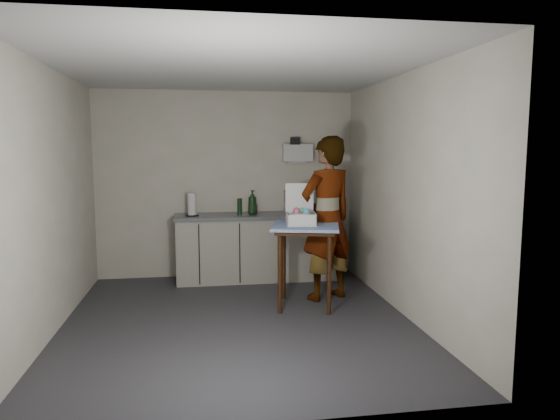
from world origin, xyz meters
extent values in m
plane|color=#242428|center=(0.00, 0.00, 0.00)|extent=(4.00, 4.00, 0.00)
cube|color=beige|center=(0.00, 1.99, 1.30)|extent=(3.60, 0.02, 2.60)
cube|color=beige|center=(1.79, 0.00, 1.30)|extent=(0.02, 4.00, 2.60)
cube|color=beige|center=(-1.79, 0.00, 1.30)|extent=(0.02, 4.00, 2.60)
cube|color=silver|center=(0.00, 0.00, 2.60)|extent=(3.60, 4.00, 0.01)
cube|color=black|center=(0.40, 1.70, 0.04)|extent=(2.20, 0.52, 0.08)
cube|color=#A6A294|center=(0.40, 1.70, 0.43)|extent=(2.20, 0.58, 0.86)
cube|color=#50545B|center=(0.40, 1.70, 0.89)|extent=(2.24, 0.62, 0.05)
cube|color=black|center=(-0.40, 1.41, 0.43)|extent=(0.02, 0.01, 0.80)
cube|color=black|center=(0.13, 1.41, 0.43)|extent=(0.02, 0.01, 0.80)
cube|color=black|center=(0.67, 1.41, 0.43)|extent=(0.01, 0.01, 0.80)
cube|color=black|center=(1.20, 1.41, 0.43)|extent=(0.02, 0.01, 0.80)
cube|color=silver|center=(1.00, 1.92, 1.75)|extent=(0.42, 0.16, 0.24)
cube|color=silver|center=(1.00, 1.97, 1.61)|extent=(0.30, 0.06, 0.04)
cube|color=black|center=(0.95, 1.83, 1.91)|extent=(0.14, 0.02, 0.10)
cylinder|color=#381E0C|center=(0.47, 0.20, 0.44)|extent=(0.05, 0.05, 0.87)
cylinder|color=#381E0C|center=(1.00, 0.06, 0.44)|extent=(0.05, 0.05, 0.87)
cylinder|color=#381E0C|center=(0.60, 0.72, 0.44)|extent=(0.05, 0.05, 0.87)
cylinder|color=#381E0C|center=(1.13, 0.59, 0.44)|extent=(0.05, 0.05, 0.87)
cube|color=#381E0C|center=(0.80, 0.39, 0.90)|extent=(0.79, 0.79, 0.04)
cube|color=#1B4CA7|center=(0.80, 0.39, 0.93)|extent=(0.89, 0.89, 0.03)
imported|color=#B2A593|center=(1.11, 0.65, 0.98)|extent=(0.84, 0.72, 1.95)
imported|color=black|center=(0.33, 1.71, 1.07)|extent=(0.17, 0.17, 0.33)
cylinder|color=red|center=(0.37, 1.74, 0.97)|extent=(0.07, 0.07, 0.13)
cylinder|color=black|center=(0.15, 1.68, 1.02)|extent=(0.06, 0.06, 0.22)
cylinder|color=black|center=(-0.48, 1.65, 0.92)|extent=(0.17, 0.17, 0.02)
cylinder|color=silver|center=(-0.48, 1.65, 1.07)|extent=(0.12, 0.12, 0.29)
cube|color=silver|center=(1.00, 1.72, 0.92)|extent=(0.44, 0.33, 0.02)
cylinder|color=silver|center=(0.80, 1.58, 1.08)|extent=(0.01, 0.01, 0.29)
cylinder|color=silver|center=(1.20, 1.58, 1.08)|extent=(0.01, 0.01, 0.29)
cylinder|color=silver|center=(0.80, 1.86, 1.08)|extent=(0.01, 0.01, 0.29)
cylinder|color=silver|center=(1.20, 1.86, 1.08)|extent=(0.01, 0.01, 0.29)
cylinder|color=silver|center=(0.89, 1.72, 1.05)|extent=(0.06, 0.24, 0.24)
cylinder|color=silver|center=(0.98, 1.72, 1.05)|extent=(0.06, 0.24, 0.24)
cylinder|color=silver|center=(1.07, 1.72, 1.05)|extent=(0.06, 0.24, 0.24)
cube|color=silver|center=(0.75, 0.41, 0.96)|extent=(0.35, 0.35, 0.01)
cube|color=silver|center=(0.73, 0.25, 1.02)|extent=(0.32, 0.04, 0.12)
cube|color=silver|center=(0.76, 0.57, 1.02)|extent=(0.32, 0.04, 0.12)
cube|color=silver|center=(0.59, 0.43, 1.02)|extent=(0.04, 0.32, 0.12)
cube|color=silver|center=(0.90, 0.40, 1.02)|extent=(0.04, 0.32, 0.12)
cube|color=silver|center=(0.76, 0.58, 1.24)|extent=(0.32, 0.04, 0.32)
cylinder|color=silver|center=(0.75, 0.41, 1.02)|extent=(0.22, 0.22, 0.12)
sphere|color=#DB508F|center=(0.69, 0.38, 1.10)|extent=(0.07, 0.07, 0.07)
sphere|color=#4FA6D6|center=(0.80, 0.36, 1.10)|extent=(0.07, 0.07, 0.07)
sphere|color=#60EB84|center=(0.75, 0.46, 1.10)|extent=(0.07, 0.07, 0.07)
sphere|color=#DB508F|center=(0.70, 0.46, 1.10)|extent=(0.07, 0.07, 0.07)
camera|label=1|loc=(-0.36, -5.06, 1.80)|focal=32.00mm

